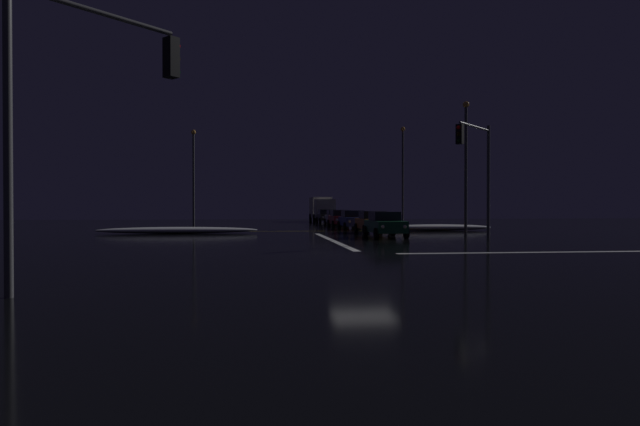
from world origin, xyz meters
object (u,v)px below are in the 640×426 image
(sedan_blue, at_px, (353,220))
(sedan_black, at_px, (326,216))
(sedan_silver, at_px, (336,217))
(streetlamp_right_far, at_px, (403,169))
(sedan_orange, at_px, (373,222))
(traffic_signal_sw, at_px, (85,87))
(box_truck, at_px, (322,208))
(traffic_signal_ne, at_px, (477,159))
(sedan_red, at_px, (341,218))
(streetlamp_right_near, at_px, (466,158))
(streetlamp_left_far, at_px, (194,171))
(sedan_green, at_px, (385,224))

(sedan_blue, distance_m, sedan_black, 17.22)
(sedan_silver, bearing_deg, streetlamp_right_far, -28.94)
(sedan_orange, height_order, streetlamp_right_far, streetlamp_right_far)
(sedan_blue, height_order, traffic_signal_sw, traffic_signal_sw)
(box_truck, xyz_separation_m, traffic_signal_sw, (-12.15, -55.45, 2.91))
(sedan_silver, relative_size, traffic_signal_ne, 0.65)
(sedan_blue, distance_m, box_truck, 24.26)
(sedan_red, height_order, sedan_black, same)
(box_truck, bearing_deg, streetlamp_right_far, -70.62)
(sedan_silver, xyz_separation_m, streetlamp_right_near, (6.08, -19.36, 4.41))
(box_truck, bearing_deg, streetlamp_right_near, -79.77)
(traffic_signal_sw, height_order, streetlamp_right_near, streetlamp_right_near)
(box_truck, bearing_deg, traffic_signal_ne, -84.10)
(sedan_black, bearing_deg, sedan_red, -91.06)
(sedan_red, distance_m, traffic_signal_ne, 21.18)
(streetlamp_right_far, height_order, streetlamp_right_near, streetlamp_right_far)
(sedan_orange, bearing_deg, sedan_silver, 90.50)
(sedan_blue, distance_m, streetlamp_left_far, 16.18)
(sedan_silver, height_order, streetlamp_right_far, streetlamp_right_far)
(sedan_red, xyz_separation_m, box_truck, (0.51, 18.90, 0.91))
(traffic_signal_ne, relative_size, streetlamp_right_far, 0.69)
(sedan_black, bearing_deg, streetlamp_right_far, -57.70)
(streetlamp_right_near, relative_size, streetlamp_left_far, 1.00)
(sedan_orange, bearing_deg, streetlamp_right_near, -22.26)
(sedan_red, distance_m, streetlamp_right_near, 16.00)
(box_truck, bearing_deg, sedan_blue, -90.76)
(sedan_blue, height_order, streetlamp_left_far, streetlamp_left_far)
(sedan_red, xyz_separation_m, sedan_silver, (0.36, 5.40, 0.00))
(traffic_signal_ne, distance_m, streetlamp_left_far, 28.78)
(sedan_red, height_order, traffic_signal_sw, traffic_signal_sw)
(box_truck, relative_size, streetlamp_left_far, 0.92)
(box_truck, xyz_separation_m, streetlamp_right_near, (5.93, -32.86, 3.50))
(streetlamp_right_far, bearing_deg, streetlamp_left_far, 180.00)
(traffic_signal_ne, xyz_separation_m, traffic_signal_sw, (-16.20, -16.20, 0.07))
(sedan_red, xyz_separation_m, traffic_signal_ne, (4.57, -20.34, 3.75))
(sedan_black, distance_m, streetlamp_left_far, 17.46)
(sedan_blue, xyz_separation_m, streetlamp_right_near, (6.25, -8.63, 4.41))
(traffic_signal_ne, height_order, streetlamp_right_near, streetlamp_right_near)
(sedan_green, xyz_separation_m, streetlamp_right_far, (6.32, 18.94, 4.72))
(box_truck, bearing_deg, sedan_green, -90.63)
(sedan_orange, height_order, streetlamp_left_far, streetlamp_left_far)
(sedan_green, relative_size, traffic_signal_sw, 0.64)
(sedan_black, relative_size, streetlamp_right_far, 0.45)
(sedan_orange, relative_size, sedan_red, 1.00)
(streetlamp_left_far, bearing_deg, traffic_signal_sw, -87.22)
(sedan_silver, height_order, box_truck, box_truck)
(streetlamp_right_near, bearing_deg, sedan_blue, 125.93)
(box_truck, bearing_deg, sedan_black, -92.39)
(sedan_green, height_order, sedan_orange, same)
(traffic_signal_ne, height_order, streetlamp_right_far, streetlamp_right_far)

